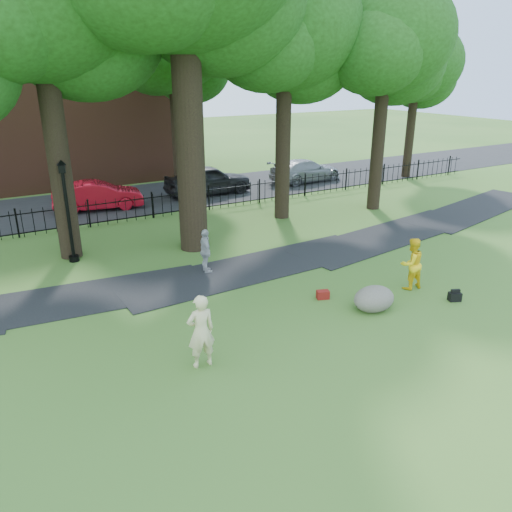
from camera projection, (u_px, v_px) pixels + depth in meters
ground at (291, 317)px, 14.56m from camera, size 120.00×120.00×0.00m
footpath at (254, 268)px, 18.19m from camera, size 36.07×3.85×0.03m
street at (129, 200)px, 27.52m from camera, size 80.00×7.00×0.02m
iron_fence at (152, 206)px, 24.07m from camera, size 44.00×0.04×1.20m
brick_building at (16, 83)px, 30.00m from camera, size 18.00×8.00×12.00m
tree_row at (183, 31)px, 18.74m from camera, size 26.82×7.96×12.42m
woman at (201, 331)px, 11.89m from camera, size 0.71×0.49×1.89m
man at (411, 264)px, 16.22m from camera, size 0.90×0.73×1.73m
pedestrian at (206, 251)px, 17.51m from camera, size 0.53×0.98×1.60m
boulder at (374, 297)px, 14.96m from camera, size 1.35×1.03×0.77m
lamppost at (68, 213)px, 18.19m from camera, size 0.38×0.38×3.81m
backpack at (455, 297)px, 15.57m from camera, size 0.43×0.36×0.28m
red_bag at (323, 295)px, 15.73m from camera, size 0.44×0.36×0.26m
red_sedan at (98, 196)px, 25.49m from camera, size 4.63×2.26×1.46m
grey_car at (208, 180)px, 28.60m from camera, size 5.00×2.04×1.70m
silver_car at (305, 171)px, 31.86m from camera, size 4.99×2.22×1.42m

